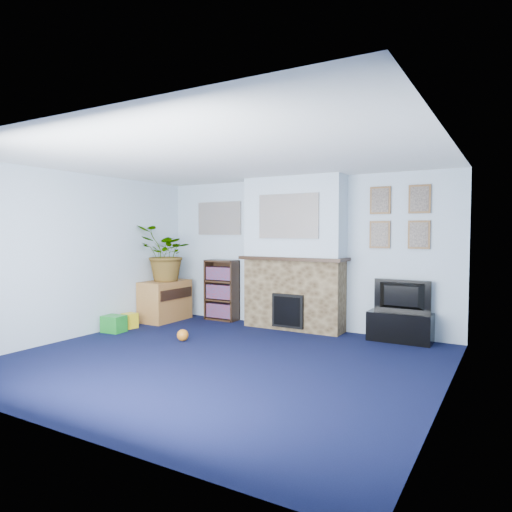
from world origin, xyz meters
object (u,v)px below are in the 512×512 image
Objects in this scene: television at (401,296)px; tv_stand at (400,326)px; bookshelf at (222,291)px; sideboard at (165,300)px.

tv_stand is at bearing 90.94° from television.
sideboard is (-0.83, -0.54, -0.15)m from bookshelf.
bookshelf is (-3.07, 0.06, -0.14)m from television.
tv_stand is 0.41m from television.
tv_stand is 1.11× the size of television.
television reaches higher than sideboard.
tv_stand is 0.83× the size of bookshelf.
tv_stand is at bearing 6.80° from sideboard.
television is (0.00, 0.02, 0.41)m from tv_stand.
television is at bearing -1.06° from bookshelf.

